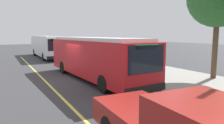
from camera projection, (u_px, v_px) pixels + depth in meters
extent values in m
plane|color=#38383A|center=(78.00, 79.00, 14.80)|extent=(120.00, 120.00, 0.00)
cube|color=gray|center=(145.00, 71.00, 17.64)|extent=(44.00, 6.40, 0.15)
cube|color=#E0D64C|center=(46.00, 82.00, 13.75)|extent=(36.00, 0.14, 0.01)
cube|color=red|center=(94.00, 58.00, 14.48)|extent=(11.14, 3.13, 2.40)
cube|color=silver|center=(94.00, 39.00, 14.31)|extent=(10.25, 2.83, 0.20)
cube|color=black|center=(147.00, 59.00, 9.76)|extent=(0.16, 2.17, 1.34)
cube|color=black|center=(110.00, 53.00, 15.12)|extent=(9.69, 0.56, 1.06)
cube|color=white|center=(110.00, 70.00, 15.28)|extent=(10.46, 0.59, 0.28)
cube|color=#26D83F|center=(147.00, 47.00, 9.68)|extent=(0.10, 1.40, 0.24)
cube|color=black|center=(146.00, 89.00, 9.94)|extent=(0.21, 2.50, 0.36)
cylinder|color=black|center=(137.00, 79.00, 12.34)|extent=(1.01, 0.33, 1.00)
cylinder|color=black|center=(104.00, 84.00, 11.14)|extent=(1.01, 0.33, 1.00)
cylinder|color=black|center=(89.00, 65.00, 18.01)|extent=(1.01, 0.33, 1.00)
cylinder|color=black|center=(63.00, 67.00, 16.81)|extent=(1.01, 0.33, 1.00)
cube|color=white|center=(47.00, 46.00, 28.68)|extent=(11.75, 2.60, 2.40)
cube|color=silver|center=(47.00, 37.00, 28.51)|extent=(10.81, 2.34, 0.20)
cube|color=black|center=(58.00, 45.00, 23.51)|extent=(0.05, 2.17, 1.34)
cube|color=black|center=(56.00, 44.00, 29.26)|extent=(10.33, 0.08, 1.06)
cube|color=#197259|center=(57.00, 53.00, 29.43)|extent=(11.15, 0.07, 0.28)
cube|color=#26D83F|center=(57.00, 40.00, 23.43)|extent=(0.04, 1.40, 0.24)
cube|color=black|center=(58.00, 58.00, 23.69)|extent=(0.09, 2.50, 0.36)
cylinder|color=black|center=(63.00, 56.00, 26.21)|extent=(1.00, 0.28, 1.00)
cylinder|color=black|center=(44.00, 57.00, 25.11)|extent=(1.00, 0.28, 1.00)
cylinder|color=black|center=(50.00, 52.00, 32.43)|extent=(1.00, 0.28, 1.00)
cylinder|color=black|center=(35.00, 52.00, 31.32)|extent=(1.00, 0.28, 1.00)
cube|color=maroon|center=(206.00, 121.00, 4.09)|extent=(1.97, 1.98, 0.80)
cylinder|color=black|center=(158.00, 118.00, 6.90)|extent=(0.77, 0.27, 0.76)
cylinder|color=#333338|center=(146.00, 56.00, 17.27)|extent=(0.10, 0.10, 2.40)
cylinder|color=#333338|center=(133.00, 57.00, 16.65)|extent=(0.10, 0.10, 2.40)
cylinder|color=#333338|center=(129.00, 54.00, 19.53)|extent=(0.10, 0.10, 2.40)
cylinder|color=#333338|center=(117.00, 54.00, 18.91)|extent=(0.10, 0.10, 2.40)
cube|color=#333338|center=(131.00, 41.00, 17.93)|extent=(2.90, 1.60, 0.08)
cube|color=#4C606B|center=(137.00, 55.00, 18.40)|extent=(2.47, 0.04, 2.16)
cube|color=navy|center=(123.00, 55.00, 19.23)|extent=(0.06, 1.11, 1.82)
cube|color=brown|center=(135.00, 64.00, 18.10)|extent=(1.60, 0.44, 0.06)
cube|color=brown|center=(137.00, 61.00, 18.18)|extent=(1.60, 0.05, 0.44)
cube|color=#333338|center=(130.00, 65.00, 18.76)|extent=(0.08, 0.40, 0.45)
cube|color=#333338|center=(139.00, 68.00, 17.50)|extent=(0.08, 0.40, 0.45)
cylinder|color=#333338|center=(123.00, 56.00, 15.52)|extent=(0.07, 0.07, 2.80)
cube|color=white|center=(123.00, 41.00, 15.37)|extent=(0.44, 0.03, 0.56)
cube|color=red|center=(122.00, 41.00, 15.36)|extent=(0.40, 0.01, 0.16)
cylinder|color=#282D47|center=(128.00, 65.00, 17.71)|extent=(0.14, 0.14, 0.85)
cylinder|color=#282D47|center=(126.00, 65.00, 17.62)|extent=(0.14, 0.14, 0.85)
cube|color=beige|center=(127.00, 56.00, 17.57)|extent=(0.24, 0.40, 0.62)
sphere|color=tan|center=(127.00, 51.00, 17.52)|extent=(0.22, 0.22, 0.22)
cylinder|color=brown|center=(215.00, 49.00, 14.14)|extent=(0.36, 0.36, 3.98)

